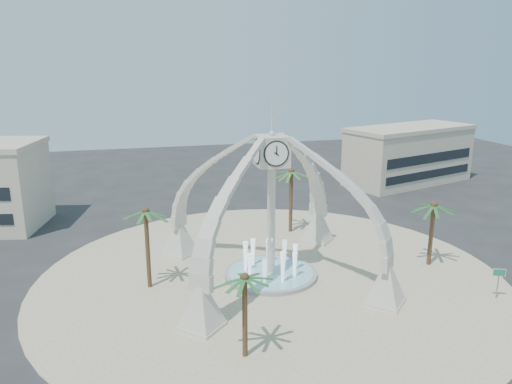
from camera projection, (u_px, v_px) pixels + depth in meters
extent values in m
plane|color=#282828|center=(271.00, 276.00, 43.30)|extent=(140.00, 140.00, 0.00)
cylinder|color=beige|center=(271.00, 276.00, 43.29)|extent=(40.00, 40.00, 0.06)
cube|color=beige|center=(271.00, 223.00, 42.04)|extent=(0.55, 0.55, 9.80)
cube|color=beige|center=(272.00, 151.00, 40.47)|extent=(2.50, 2.50, 2.50)
cone|color=beige|center=(272.00, 111.00, 39.63)|extent=(0.20, 0.20, 4.00)
cylinder|color=white|center=(276.00, 154.00, 39.26)|extent=(1.84, 0.04, 1.84)
pyramid|color=beige|center=(318.00, 227.00, 51.23)|extent=(3.80, 3.80, 3.20)
pyramid|color=beige|center=(179.00, 239.00, 47.77)|extent=(3.80, 3.80, 3.20)
pyramid|color=beige|center=(202.00, 307.00, 34.55)|extent=(3.80, 3.80, 3.20)
pyramid|color=beige|center=(386.00, 285.00, 38.00)|extent=(3.80, 3.80, 3.20)
cylinder|color=#97979A|center=(271.00, 274.00, 43.25)|extent=(8.00, 8.00, 0.40)
cylinder|color=#8CC5D0|center=(271.00, 272.00, 43.19)|extent=(7.40, 7.40, 0.04)
cone|color=white|center=(271.00, 255.00, 42.78)|extent=(0.60, 0.60, 3.20)
cube|color=#B8AB8F|center=(409.00, 157.00, 75.79)|extent=(21.49, 13.79, 8.00)
cube|color=#B8AB8F|center=(411.00, 128.00, 74.68)|extent=(21.87, 14.17, 0.60)
cylinder|color=brown|center=(431.00, 235.00, 45.02)|extent=(0.38, 0.38, 5.86)
cylinder|color=brown|center=(148.00, 249.00, 40.38)|extent=(0.36, 0.36, 6.73)
cylinder|color=brown|center=(291.00, 201.00, 53.72)|extent=(0.40, 0.40, 6.90)
cylinder|color=brown|center=(245.00, 317.00, 30.92)|extent=(0.34, 0.34, 5.54)
cylinder|color=slate|center=(498.00, 283.00, 38.90)|extent=(0.09, 0.09, 2.67)
cube|color=#1C7149|center=(499.00, 273.00, 38.66)|extent=(0.86, 0.38, 0.53)
cube|color=white|center=(499.00, 273.00, 38.66)|extent=(0.92, 0.38, 0.61)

